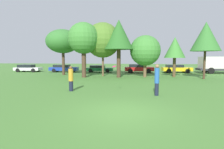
{
  "coord_description": "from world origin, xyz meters",
  "views": [
    {
      "loc": [
        0.37,
        -7.64,
        2.39
      ],
      "look_at": [
        -0.98,
        4.72,
        1.21
      ],
      "focal_mm": 28.88,
      "sensor_mm": 36.0,
      "label": 1
    }
  ],
  "objects_px": {
    "frisbee": "(114,66)",
    "parked_car_red": "(138,68)",
    "parked_car_yellow": "(176,68)",
    "parked_car_green": "(99,69)",
    "tree_3": "(119,35)",
    "tree_6": "(206,37)",
    "person_thrower": "(71,78)",
    "tree_5": "(175,48)",
    "delivery_truck_black": "(219,64)",
    "tree_2": "(103,40)",
    "parked_car_blue": "(63,68)",
    "tree_4": "(145,51)",
    "tree_0": "(63,41)",
    "parked_car_white": "(28,68)",
    "tree_1": "(84,39)",
    "person_catcher": "(157,79)"
  },
  "relations": [
    {
      "from": "tree_3",
      "to": "parked_car_blue",
      "type": "xyz_separation_m",
      "value": [
        -9.56,
        6.94,
        -4.37
      ]
    },
    {
      "from": "frisbee",
      "to": "parked_car_red",
      "type": "xyz_separation_m",
      "value": [
        2.17,
        16.6,
        -1.09
      ]
    },
    {
      "from": "frisbee",
      "to": "parked_car_yellow",
      "type": "distance_m",
      "value": 19.35
    },
    {
      "from": "tree_0",
      "to": "parked_car_blue",
      "type": "xyz_separation_m",
      "value": [
        -1.83,
        4.66,
        -3.9
      ]
    },
    {
      "from": "frisbee",
      "to": "parked_car_white",
      "type": "distance_m",
      "value": 23.17
    },
    {
      "from": "tree_1",
      "to": "tree_6",
      "type": "xyz_separation_m",
      "value": [
        13.69,
        -0.27,
        0.03
      ]
    },
    {
      "from": "person_thrower",
      "to": "parked_car_white",
      "type": "relative_size",
      "value": 0.42
    },
    {
      "from": "tree_0",
      "to": "tree_1",
      "type": "xyz_separation_m",
      "value": [
        3.57,
        -2.62,
        0.08
      ]
    },
    {
      "from": "person_thrower",
      "to": "parked_car_green",
      "type": "bearing_deg",
      "value": 101.94
    },
    {
      "from": "tree_2",
      "to": "tree_6",
      "type": "xyz_separation_m",
      "value": [
        11.64,
        -1.88,
        0.1
      ]
    },
    {
      "from": "person_thrower",
      "to": "tree_3",
      "type": "xyz_separation_m",
      "value": [
        2.74,
        9.16,
        4.11
      ]
    },
    {
      "from": "parked_car_white",
      "to": "parked_car_blue",
      "type": "distance_m",
      "value": 6.08
    },
    {
      "from": "person_catcher",
      "to": "parked_car_red",
      "type": "distance_m",
      "value": 16.73
    },
    {
      "from": "parked_car_yellow",
      "to": "parked_car_green",
      "type": "bearing_deg",
      "value": 179.15
    },
    {
      "from": "tree_3",
      "to": "tree_5",
      "type": "distance_m",
      "value": 7.02
    },
    {
      "from": "person_thrower",
      "to": "frisbee",
      "type": "height_order",
      "value": "frisbee"
    },
    {
      "from": "parked_car_blue",
      "to": "parked_car_red",
      "type": "relative_size",
      "value": 1.03
    },
    {
      "from": "delivery_truck_black",
      "to": "frisbee",
      "type": "bearing_deg",
      "value": -132.66
    },
    {
      "from": "frisbee",
      "to": "tree_1",
      "type": "height_order",
      "value": "tree_1"
    },
    {
      "from": "frisbee",
      "to": "parked_car_blue",
      "type": "relative_size",
      "value": 0.05
    },
    {
      "from": "tree_0",
      "to": "parked_car_white",
      "type": "xyz_separation_m",
      "value": [
        -7.91,
        4.44,
        -3.89
      ]
    },
    {
      "from": "tree_5",
      "to": "parked_car_blue",
      "type": "height_order",
      "value": "tree_5"
    },
    {
      "from": "frisbee",
      "to": "tree_2",
      "type": "distance_m",
      "value": 11.81
    },
    {
      "from": "tree_0",
      "to": "tree_4",
      "type": "xyz_separation_m",
      "value": [
        10.88,
        -1.64,
        -1.33
      ]
    },
    {
      "from": "person_thrower",
      "to": "tree_4",
      "type": "height_order",
      "value": "tree_4"
    },
    {
      "from": "tree_0",
      "to": "delivery_truck_black",
      "type": "height_order",
      "value": "tree_0"
    },
    {
      "from": "tree_4",
      "to": "parked_car_white",
      "type": "distance_m",
      "value": 19.91
    },
    {
      "from": "tree_2",
      "to": "parked_car_blue",
      "type": "bearing_deg",
      "value": 142.76
    },
    {
      "from": "tree_6",
      "to": "parked_car_red",
      "type": "bearing_deg",
      "value": 133.66
    },
    {
      "from": "tree_6",
      "to": "parked_car_green",
      "type": "xyz_separation_m",
      "value": [
        -13.21,
        7.76,
        -4.04
      ]
    },
    {
      "from": "tree_3",
      "to": "tree_6",
      "type": "bearing_deg",
      "value": -3.61
    },
    {
      "from": "person_catcher",
      "to": "parked_car_red",
      "type": "xyz_separation_m",
      "value": [
        -0.53,
        16.72,
        -0.31
      ]
    },
    {
      "from": "tree_2",
      "to": "parked_car_red",
      "type": "xyz_separation_m",
      "value": [
        4.7,
        5.39,
        -3.82
      ]
    },
    {
      "from": "tree_5",
      "to": "person_catcher",
      "type": "bearing_deg",
      "value": -107.66
    },
    {
      "from": "tree_5",
      "to": "parked_car_green",
      "type": "relative_size",
      "value": 1.11
    },
    {
      "from": "person_thrower",
      "to": "frisbee",
      "type": "distance_m",
      "value": 3.38
    },
    {
      "from": "parked_car_blue",
      "to": "tree_1",
      "type": "bearing_deg",
      "value": -56.44
    },
    {
      "from": "parked_car_blue",
      "to": "parked_car_green",
      "type": "distance_m",
      "value": 5.88
    },
    {
      "from": "person_thrower",
      "to": "tree_6",
      "type": "height_order",
      "value": "tree_6"
    },
    {
      "from": "tree_0",
      "to": "tree_2",
      "type": "height_order",
      "value": "tree_2"
    },
    {
      "from": "person_catcher",
      "to": "parked_car_white",
      "type": "bearing_deg",
      "value": -33.2
    },
    {
      "from": "parked_car_red",
      "to": "parked_car_white",
      "type": "bearing_deg",
      "value": 176.78
    },
    {
      "from": "tree_0",
      "to": "tree_5",
      "type": "distance_m",
      "value": 14.53
    },
    {
      "from": "tree_3",
      "to": "parked_car_yellow",
      "type": "relative_size",
      "value": 1.5
    },
    {
      "from": "tree_6",
      "to": "tree_4",
      "type": "bearing_deg",
      "value": 168.98
    },
    {
      "from": "frisbee",
      "to": "parked_car_red",
      "type": "relative_size",
      "value": 0.06
    },
    {
      "from": "tree_6",
      "to": "delivery_truck_black",
      "type": "relative_size",
      "value": 0.93
    },
    {
      "from": "parked_car_blue",
      "to": "tree_2",
      "type": "bearing_deg",
      "value": -40.26
    },
    {
      "from": "tree_5",
      "to": "parked_car_yellow",
      "type": "xyz_separation_m",
      "value": [
        1.73,
        6.3,
        -2.88
      ]
    },
    {
      "from": "tree_0",
      "to": "tree_2",
      "type": "xyz_separation_m",
      "value": [
        5.62,
        -1.01,
        0.0
      ]
    }
  ]
}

